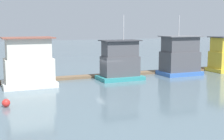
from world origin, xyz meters
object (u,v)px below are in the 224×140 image
houseboat_blue (180,57)px  buoy_red (6,103)px  mooring_post_near_left (112,70)px  houseboat_white (29,64)px  houseboat_teal (120,62)px

houseboat_blue → buoy_red: houseboat_blue is taller
houseboat_blue → mooring_post_near_left: houseboat_blue is taller
houseboat_white → mooring_post_near_left: 10.85m
houseboat_blue → houseboat_white: bearing=-178.8°
houseboat_blue → mooring_post_near_left: size_ratio=4.32×
houseboat_blue → mooring_post_near_left: bearing=170.7°
mooring_post_near_left → houseboat_teal: bearing=-80.9°
houseboat_teal → buoy_red: size_ratio=11.78×
buoy_red → mooring_post_near_left: bearing=36.3°
houseboat_teal → buoy_red: bearing=-149.6°
mooring_post_near_left → buoy_red: mooring_post_near_left is taller
houseboat_teal → houseboat_blue: bearing=2.1°
houseboat_white → houseboat_teal: size_ratio=0.72×
houseboat_blue → buoy_red: size_ratio=11.87×
houseboat_white → mooring_post_near_left: size_ratio=3.07×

